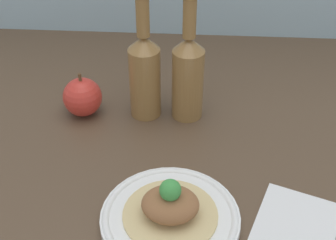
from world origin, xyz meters
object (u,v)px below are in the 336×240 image
Objects in this scene: plate at (170,218)px; plated_food at (170,205)px; cider_bottle_left at (145,72)px; apple at (82,97)px; cider_bottle_right at (188,73)px.

plate is 1.47× the size of plated_food.
cider_bottle_left is at bearing 103.20° from plate.
apple reaches higher than plate.
apple reaches higher than plated_food.
plated_food is 35.45cm from apple.
cider_bottle_left reaches higher than apple.
cider_bottle_left reaches higher than plate.
cider_bottle_left is 8.74cm from cider_bottle_right.
apple is (-20.22, 29.11, -0.11)cm from plated_food.
plate is at bearing -76.80° from cider_bottle_left.
plated_food is 31.50cm from cider_bottle_left.
plated_food is at bearing -55.22° from apple.
cider_bottle_right reaches higher than plated_food.
cider_bottle_right is (8.74, 0.00, 0.00)cm from cider_bottle_left.
cider_bottle_left is 2.81× the size of apple.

